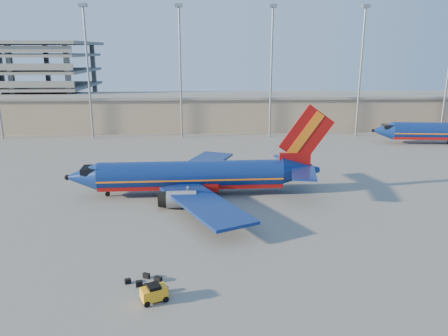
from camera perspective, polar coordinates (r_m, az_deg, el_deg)
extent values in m
plane|color=slate|center=(55.44, -2.78, -5.18)|extent=(220.00, 220.00, 0.00)
cube|color=gray|center=(111.43, 2.57, 7.31)|extent=(120.00, 15.00, 8.00)
cube|color=slate|center=(110.93, 2.59, 9.46)|extent=(122.00, 16.00, 0.60)
cube|color=slate|center=(152.65, -26.99, 10.30)|extent=(1.20, 1.20, 21.00)
cylinder|color=gray|center=(101.39, -17.30, 11.55)|extent=(0.44, 0.44, 28.00)
cube|color=gray|center=(101.64, -17.96, 19.60)|extent=(1.60, 1.60, 0.70)
cylinder|color=gray|center=(98.27, -5.70, 12.05)|extent=(0.44, 0.44, 28.00)
cube|color=gray|center=(98.53, -5.93, 20.38)|extent=(1.60, 1.60, 0.70)
cylinder|color=gray|center=(99.17, 6.18, 12.07)|extent=(0.44, 0.44, 28.00)
cube|color=gray|center=(99.43, 6.43, 20.32)|extent=(1.60, 1.60, 0.70)
cylinder|color=gray|center=(103.98, 17.38, 11.62)|extent=(0.44, 0.44, 28.00)
cube|color=gray|center=(104.23, 18.03, 19.47)|extent=(1.60, 1.60, 0.70)
cylinder|color=gray|center=(112.20, 27.22, 10.87)|extent=(0.44, 0.44, 28.00)
cylinder|color=navy|center=(59.64, -4.33, -0.90)|extent=(24.94, 4.64, 3.83)
cube|color=#A00E0C|center=(59.92, -4.31, -1.80)|extent=(24.91, 3.92, 1.34)
cube|color=orange|center=(59.72, -4.32, -1.14)|extent=(24.94, 4.69, 0.23)
cone|color=navy|center=(61.47, -18.05, -1.14)|extent=(4.47, 3.97, 3.83)
cube|color=black|center=(60.90, -16.90, -0.23)|extent=(2.57, 2.77, 0.83)
cone|color=navy|center=(61.36, 9.91, -0.28)|extent=(5.50, 4.00, 3.83)
cube|color=#A00E0C|center=(60.81, 9.21, 0.97)|extent=(4.36, 0.71, 2.28)
cube|color=#A00E0C|center=(60.39, 10.70, 4.33)|extent=(7.60, 0.58, 8.25)
cube|color=orange|center=(60.34, 10.51, 4.33)|extent=(5.06, 0.60, 6.47)
cube|color=navy|center=(64.42, 8.83, 1.04)|extent=(4.60, 7.17, 0.23)
cube|color=navy|center=(57.83, 10.37, -0.67)|extent=(4.22, 7.06, 0.23)
cube|color=navy|center=(68.68, -3.02, 0.48)|extent=(10.82, 16.80, 0.36)
cube|color=navy|center=(51.29, -2.56, -4.69)|extent=(11.65, 16.68, 0.36)
cube|color=#A00E0C|center=(60.05, -3.81, -2.17)|extent=(6.34, 4.24, 1.03)
cylinder|color=gray|center=(65.27, -5.39, -0.97)|extent=(3.79, 2.29, 2.17)
cylinder|color=gray|center=(55.02, -5.58, -4.08)|extent=(3.79, 2.29, 2.17)
cylinder|color=gray|center=(61.41, -14.97, -3.08)|extent=(0.26, 0.26, 1.14)
cylinder|color=black|center=(61.49, -14.96, -3.30)|extent=(0.67, 0.28, 0.66)
cylinder|color=black|center=(62.91, -2.87, -2.26)|extent=(0.89, 0.60, 0.87)
cylinder|color=black|center=(57.80, -2.74, -3.86)|extent=(0.89, 0.60, 0.87)
cone|color=navy|center=(98.61, 19.96, 4.61)|extent=(4.55, 4.10, 3.70)
cube|color=black|center=(98.83, 20.74, 5.12)|extent=(2.65, 2.83, 0.80)
cube|color=#FFA416|center=(36.26, -9.13, -15.84)|extent=(2.31, 1.89, 0.96)
cube|color=black|center=(35.97, -9.17, -15.05)|extent=(1.31, 1.36, 0.34)
cylinder|color=black|center=(36.75, -10.55, -16.31)|extent=(0.52, 0.37, 0.50)
cylinder|color=black|center=(35.89, -10.03, -17.12)|extent=(0.52, 0.37, 0.50)
cylinder|color=black|center=(37.13, -8.20, -15.84)|extent=(0.52, 0.37, 0.50)
cylinder|color=black|center=(36.28, -7.62, -16.63)|extent=(0.52, 0.37, 0.50)
cube|color=black|center=(38.25, -10.03, -14.97)|extent=(0.50, 0.33, 0.45)
cube|color=black|center=(38.68, -11.01, -14.61)|extent=(0.64, 0.48, 0.50)
cube|color=black|center=(37.57, -7.81, -15.45)|extent=(0.72, 0.66, 0.46)
cube|color=black|center=(39.34, -12.46, -14.23)|extent=(0.62, 0.54, 0.40)
cube|color=black|center=(38.09, -10.19, -15.07)|extent=(0.52, 0.32, 0.51)
cube|color=black|center=(39.24, -8.62, -14.12)|extent=(0.76, 0.67, 0.39)
cube|color=black|center=(39.80, -10.11, -13.68)|extent=(0.66, 0.51, 0.47)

